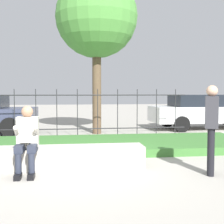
{
  "coord_description": "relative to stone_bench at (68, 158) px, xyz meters",
  "views": [
    {
      "loc": [
        -0.22,
        -6.02,
        1.48
      ],
      "look_at": [
        0.98,
        2.92,
        0.89
      ],
      "focal_mm": 50.0,
      "sensor_mm": 36.0,
      "label": 1
    }
  ],
  "objects": [
    {
      "name": "tree_behind_fence",
      "position": [
        0.98,
        4.88,
        3.84
      ],
      "size": [
        2.83,
        2.83,
        5.47
      ],
      "color": "brown",
      "rests_on": "ground_plane"
    },
    {
      "name": "person_seated_reader",
      "position": [
        -0.72,
        -0.31,
        0.47
      ],
      "size": [
        0.42,
        0.73,
        1.22
      ],
      "color": "black",
      "rests_on": "ground_plane"
    },
    {
      "name": "iron_fence",
      "position": [
        0.27,
        3.76,
        0.63
      ],
      "size": [
        6.99,
        0.03,
        1.56
      ],
      "color": "#232326",
      "rests_on": "ground_plane"
    },
    {
      "name": "grass_berm",
      "position": [
        0.27,
        2.0,
        -0.09
      ],
      "size": [
        8.99,
        2.6,
        0.19
      ],
      "color": "#3D7533",
      "rests_on": "ground_plane"
    },
    {
      "name": "stone_bench",
      "position": [
        0.0,
        0.0,
        0.0
      ],
      "size": [
        2.94,
        0.56,
        0.42
      ],
      "color": "#ADA89E",
      "rests_on": "ground_plane"
    },
    {
      "name": "car_parked_right",
      "position": [
        5.4,
        5.74,
        0.53
      ],
      "size": [
        4.44,
        1.93,
        1.36
      ],
      "rotation": [
        0.0,
        0.0,
        0.01
      ],
      "color": "silver",
      "rests_on": "ground_plane"
    },
    {
      "name": "ground_plane",
      "position": [
        0.27,
        0.0,
        -0.19
      ],
      "size": [
        60.0,
        60.0,
        0.0
      ],
      "primitive_type": "plane",
      "color": "#A8A399"
    },
    {
      "name": "person_passerby",
      "position": [
        2.52,
        -0.84,
        0.75
      ],
      "size": [
        0.35,
        0.42,
        1.59
      ],
      "rotation": [
        0.0,
        0.0,
        1.16
      ],
      "color": "black",
      "rests_on": "ground_plane"
    }
  ]
}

